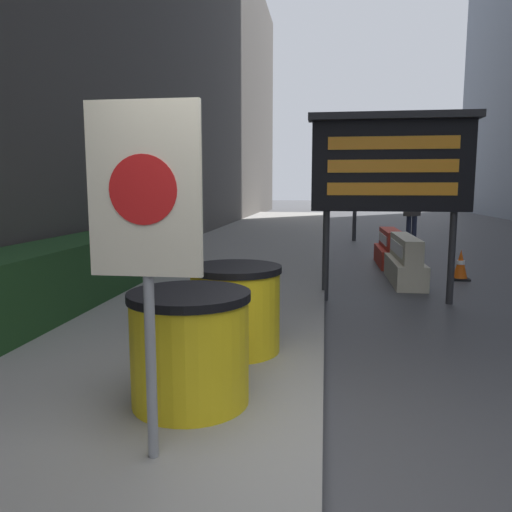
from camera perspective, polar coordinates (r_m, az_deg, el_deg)
The scene contains 12 objects.
ground_plane at distance 3.14m, azimuth 7.55°, elevation -25.03°, with size 120.00×120.00×0.00m, color #3F3F42.
hedge_strip at distance 7.78m, azimuth -17.94°, elevation -0.82°, with size 0.90×5.95×0.83m.
bare_tree at distance 10.61m, azimuth -9.87°, elevation 6.80°, with size 1.35×1.34×2.60m.
barrel_drum_foreground at distance 3.65m, azimuth -7.55°, elevation -10.29°, with size 0.87×0.87×0.82m.
barrel_drum_middle at distance 4.73m, azimuth -2.37°, elevation -5.98°, with size 0.87×0.87×0.82m.
warning_sign at distance 2.75m, azimuth -12.54°, elevation 4.44°, with size 0.62×0.08×2.00m.
message_board at distance 7.53m, azimuth 15.18°, elevation 10.05°, with size 2.38×0.36×2.74m.
jersey_barrier_cream at distance 9.28m, azimuth 16.65°, elevation -0.69°, with size 0.51×1.85×0.83m.
jersey_barrier_red_striped at distance 11.27m, azimuth 15.11°, elevation 0.72°, with size 0.55×1.69×0.78m.
traffic_cone_near at distance 9.89m, azimuth 22.34°, elevation -0.98°, with size 0.32×0.32×0.56m.
traffic_light_near_curb at distance 15.97m, azimuth 11.41°, elevation 11.08°, with size 0.28×0.44×3.61m.
pedestrian_worker at distance 15.30m, azimuth 17.42°, elevation 5.09°, with size 0.52×0.52×1.76m.
Camera 1 is at (-0.01, -2.64, 1.71)m, focal length 35.00 mm.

